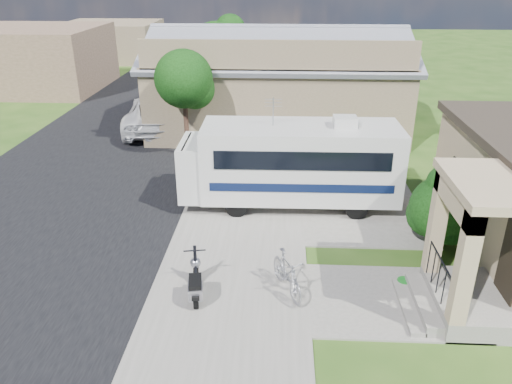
{
  "coord_description": "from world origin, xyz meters",
  "views": [
    {
      "loc": [
        0.22,
        -11.27,
        7.49
      ],
      "look_at": [
        -0.5,
        2.5,
        1.3
      ],
      "focal_mm": 35.0,
      "sensor_mm": 36.0,
      "label": 1
    }
  ],
  "objects_px": {
    "bicycle": "(287,276)",
    "van": "(177,83)",
    "motorhome": "(292,162)",
    "shrub": "(445,205)",
    "scooter": "(196,282)",
    "pickup_truck": "(158,112)",
    "garden_hose": "(404,283)"
  },
  "relations": [
    {
      "from": "motorhome",
      "to": "scooter",
      "type": "height_order",
      "value": "motorhome"
    },
    {
      "from": "pickup_truck",
      "to": "shrub",
      "type": "bearing_deg",
      "value": 127.01
    },
    {
      "from": "garden_hose",
      "to": "bicycle",
      "type": "bearing_deg",
      "value": -170.68
    },
    {
      "from": "motorhome",
      "to": "scooter",
      "type": "distance_m",
      "value": 6.12
    },
    {
      "from": "scooter",
      "to": "bicycle",
      "type": "xyz_separation_m",
      "value": [
        2.23,
        0.31,
        0.07
      ]
    },
    {
      "from": "motorhome",
      "to": "bicycle",
      "type": "height_order",
      "value": "motorhome"
    },
    {
      "from": "scooter",
      "to": "pickup_truck",
      "type": "height_order",
      "value": "pickup_truck"
    },
    {
      "from": "pickup_truck",
      "to": "scooter",
      "type": "bearing_deg",
      "value": 99.19
    },
    {
      "from": "bicycle",
      "to": "van",
      "type": "xyz_separation_m",
      "value": [
        -6.82,
        20.56,
        0.42
      ]
    },
    {
      "from": "shrub",
      "to": "pickup_truck",
      "type": "height_order",
      "value": "shrub"
    },
    {
      "from": "shrub",
      "to": "bicycle",
      "type": "height_order",
      "value": "shrub"
    },
    {
      "from": "shrub",
      "to": "bicycle",
      "type": "distance_m",
      "value": 5.28
    },
    {
      "from": "van",
      "to": "bicycle",
      "type": "bearing_deg",
      "value": -69.01
    },
    {
      "from": "garden_hose",
      "to": "pickup_truck",
      "type": "bearing_deg",
      "value": 125.43
    },
    {
      "from": "scooter",
      "to": "garden_hose",
      "type": "height_order",
      "value": "scooter"
    },
    {
      "from": "pickup_truck",
      "to": "van",
      "type": "distance_m",
      "value": 6.76
    },
    {
      "from": "van",
      "to": "garden_hose",
      "type": "height_order",
      "value": "van"
    },
    {
      "from": "scooter",
      "to": "garden_hose",
      "type": "bearing_deg",
      "value": -0.25
    },
    {
      "from": "van",
      "to": "garden_hose",
      "type": "relative_size",
      "value": 18.61
    },
    {
      "from": "bicycle",
      "to": "van",
      "type": "bearing_deg",
      "value": 86.39
    },
    {
      "from": "shrub",
      "to": "garden_hose",
      "type": "relative_size",
      "value": 7.27
    },
    {
      "from": "motorhome",
      "to": "garden_hose",
      "type": "bearing_deg",
      "value": -59.53
    },
    {
      "from": "motorhome",
      "to": "bicycle",
      "type": "distance_m",
      "value": 5.31
    },
    {
      "from": "shrub",
      "to": "van",
      "type": "xyz_separation_m",
      "value": [
        -11.32,
        17.91,
        -0.36
      ]
    },
    {
      "from": "bicycle",
      "to": "motorhome",
      "type": "bearing_deg",
      "value": 66.19
    },
    {
      "from": "bicycle",
      "to": "van",
      "type": "distance_m",
      "value": 21.67
    },
    {
      "from": "bicycle",
      "to": "van",
      "type": "relative_size",
      "value": 0.27
    },
    {
      "from": "bicycle",
      "to": "pickup_truck",
      "type": "relative_size",
      "value": 0.28
    },
    {
      "from": "motorhome",
      "to": "shrub",
      "type": "bearing_deg",
      "value": -31.38
    },
    {
      "from": "scooter",
      "to": "garden_hose",
      "type": "distance_m",
      "value": 5.34
    },
    {
      "from": "van",
      "to": "garden_hose",
      "type": "distance_m",
      "value": 22.37
    },
    {
      "from": "bicycle",
      "to": "pickup_truck",
      "type": "height_order",
      "value": "pickup_truck"
    }
  ]
}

